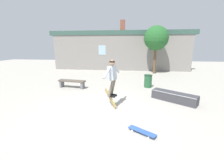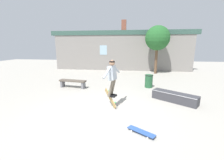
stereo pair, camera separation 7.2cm
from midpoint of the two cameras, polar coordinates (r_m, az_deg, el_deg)
ground_plane at (r=5.49m, az=-4.40°, el=-12.62°), size 40.00×40.00×0.00m
building_backdrop at (r=14.81m, az=3.71°, el=11.36°), size 13.97×0.52×4.72m
tree_right at (r=13.51m, az=17.07°, el=14.93°), size 2.03×2.03×4.02m
park_bench at (r=8.86m, az=-14.53°, el=-0.81°), size 1.60×0.57×0.45m
skate_ledge at (r=7.04m, az=22.93°, el=-6.04°), size 1.81×1.50×0.40m
trash_bin at (r=8.91m, az=14.05°, el=-0.27°), size 0.47×0.47×0.75m
skater at (r=5.65m, az=0.38°, el=1.92°), size 0.49×1.32×1.42m
skateboard_flipping at (r=5.91m, az=-0.29°, el=-6.91°), size 0.54×0.57×0.74m
skateboard_resting at (r=4.41m, az=11.50°, el=-18.63°), size 0.78×0.61×0.08m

